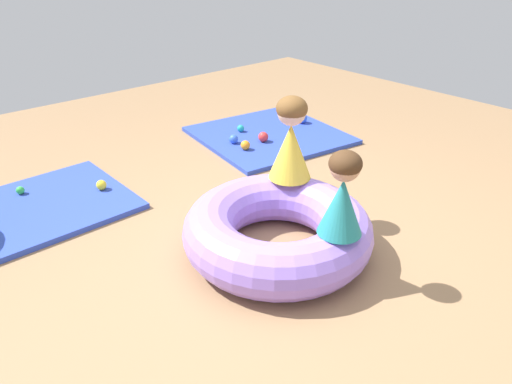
{
  "coord_description": "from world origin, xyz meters",
  "views": [
    {
      "loc": [
        -1.68,
        -1.73,
        1.73
      ],
      "look_at": [
        0.04,
        0.25,
        0.34
      ],
      "focal_mm": 33.65,
      "sensor_mm": 36.0,
      "label": 1
    }
  ],
  "objects_px": {
    "inflatable_cushion": "(278,230)",
    "child_in_yellow": "(291,139)",
    "play_ball_red": "(263,137)",
    "play_ball_blue": "(234,139)",
    "play_ball_green": "(20,190)",
    "child_in_teal": "(343,195)",
    "play_ball_teal": "(241,128)",
    "play_ball_orange": "(245,145)",
    "play_ball_blue_second": "(302,118)",
    "play_ball_pink": "(281,107)",
    "play_ball_yellow": "(101,185)"
  },
  "relations": [
    {
      "from": "inflatable_cushion",
      "to": "play_ball_blue_second",
      "type": "distance_m",
      "value": 2.28
    },
    {
      "from": "inflatable_cushion",
      "to": "child_in_yellow",
      "type": "distance_m",
      "value": 0.6
    },
    {
      "from": "play_ball_blue_second",
      "to": "play_ball_red",
      "type": "bearing_deg",
      "value": -169.21
    },
    {
      "from": "play_ball_green",
      "to": "play_ball_pink",
      "type": "relative_size",
      "value": 0.78
    },
    {
      "from": "play_ball_blue_second",
      "to": "inflatable_cushion",
      "type": "bearing_deg",
      "value": -139.68
    },
    {
      "from": "play_ball_yellow",
      "to": "play_ball_green",
      "type": "height_order",
      "value": "play_ball_yellow"
    },
    {
      "from": "play_ball_red",
      "to": "play_ball_blue_second",
      "type": "xyz_separation_m",
      "value": [
        0.65,
        0.12,
        0.01
      ]
    },
    {
      "from": "play_ball_pink",
      "to": "play_ball_teal",
      "type": "xyz_separation_m",
      "value": [
        -0.75,
        -0.21,
        -0.0
      ]
    },
    {
      "from": "child_in_yellow",
      "to": "play_ball_blue_second",
      "type": "distance_m",
      "value": 1.93
    },
    {
      "from": "play_ball_blue",
      "to": "play_ball_pink",
      "type": "xyz_separation_m",
      "value": [
        0.99,
        0.4,
        -0.0
      ]
    },
    {
      "from": "play_ball_red",
      "to": "child_in_yellow",
      "type": "bearing_deg",
      "value": -124.31
    },
    {
      "from": "play_ball_orange",
      "to": "play_ball_green",
      "type": "xyz_separation_m",
      "value": [
        -1.82,
        0.45,
        -0.01
      ]
    },
    {
      "from": "child_in_yellow",
      "to": "play_ball_blue_second",
      "type": "relative_size",
      "value": 5.24
    },
    {
      "from": "play_ball_teal",
      "to": "play_ball_orange",
      "type": "bearing_deg",
      "value": -124.14
    },
    {
      "from": "play_ball_orange",
      "to": "play_ball_green",
      "type": "height_order",
      "value": "play_ball_orange"
    },
    {
      "from": "play_ball_red",
      "to": "play_ball_teal",
      "type": "xyz_separation_m",
      "value": [
        0.01,
        0.34,
        -0.01
      ]
    },
    {
      "from": "play_ball_orange",
      "to": "play_ball_teal",
      "type": "distance_m",
      "value": 0.46
    },
    {
      "from": "inflatable_cushion",
      "to": "play_ball_green",
      "type": "relative_size",
      "value": 18.98
    },
    {
      "from": "play_ball_red",
      "to": "play_ball_teal",
      "type": "height_order",
      "value": "play_ball_red"
    },
    {
      "from": "inflatable_cushion",
      "to": "child_in_teal",
      "type": "bearing_deg",
      "value": -81.51
    },
    {
      "from": "inflatable_cushion",
      "to": "play_ball_pink",
      "type": "xyz_separation_m",
      "value": [
        1.85,
        1.9,
        -0.08
      ]
    },
    {
      "from": "child_in_teal",
      "to": "play_ball_orange",
      "type": "bearing_deg",
      "value": 6.69
    },
    {
      "from": "child_in_yellow",
      "to": "inflatable_cushion",
      "type": "bearing_deg",
      "value": -7.62
    },
    {
      "from": "play_ball_pink",
      "to": "child_in_teal",
      "type": "bearing_deg",
      "value": -127.6
    },
    {
      "from": "inflatable_cushion",
      "to": "play_ball_blue",
      "type": "distance_m",
      "value": 1.73
    },
    {
      "from": "inflatable_cushion",
      "to": "play_ball_blue",
      "type": "xyz_separation_m",
      "value": [
        0.86,
        1.5,
        -0.08
      ]
    },
    {
      "from": "child_in_teal",
      "to": "play_ball_blue_second",
      "type": "bearing_deg",
      "value": -10.63
    },
    {
      "from": "child_in_teal",
      "to": "play_ball_teal",
      "type": "height_order",
      "value": "child_in_teal"
    },
    {
      "from": "play_ball_green",
      "to": "play_ball_teal",
      "type": "relative_size",
      "value": 0.88
    },
    {
      "from": "play_ball_teal",
      "to": "play_ball_blue_second",
      "type": "bearing_deg",
      "value": -18.94
    },
    {
      "from": "play_ball_blue",
      "to": "play_ball_blue_second",
      "type": "relative_size",
      "value": 0.79
    },
    {
      "from": "play_ball_blue",
      "to": "play_ball_green",
      "type": "relative_size",
      "value": 1.37
    },
    {
      "from": "play_ball_yellow",
      "to": "play_ball_teal",
      "type": "xyz_separation_m",
      "value": [
        1.58,
        0.26,
        -0.0
      ]
    },
    {
      "from": "child_in_yellow",
      "to": "play_ball_yellow",
      "type": "distance_m",
      "value": 1.53
    },
    {
      "from": "play_ball_teal",
      "to": "play_ball_blue_second",
      "type": "distance_m",
      "value": 0.68
    },
    {
      "from": "play_ball_blue",
      "to": "play_ball_pink",
      "type": "distance_m",
      "value": 1.07
    },
    {
      "from": "play_ball_green",
      "to": "play_ball_red",
      "type": "height_order",
      "value": "play_ball_red"
    },
    {
      "from": "child_in_yellow",
      "to": "play_ball_green",
      "type": "relative_size",
      "value": 9.09
    },
    {
      "from": "play_ball_yellow",
      "to": "play_ball_blue_second",
      "type": "bearing_deg",
      "value": 1.16
    },
    {
      "from": "play_ball_blue",
      "to": "play_ball_orange",
      "type": "relative_size",
      "value": 0.97
    },
    {
      "from": "play_ball_orange",
      "to": "play_ball_pink",
      "type": "relative_size",
      "value": 1.11
    },
    {
      "from": "play_ball_green",
      "to": "play_ball_pink",
      "type": "height_order",
      "value": "play_ball_pink"
    },
    {
      "from": "play_ball_orange",
      "to": "play_ball_green",
      "type": "distance_m",
      "value": 1.87
    },
    {
      "from": "play_ball_teal",
      "to": "play_ball_yellow",
      "type": "bearing_deg",
      "value": -170.52
    },
    {
      "from": "play_ball_orange",
      "to": "play_ball_teal",
      "type": "bearing_deg",
      "value": 55.86
    },
    {
      "from": "child_in_teal",
      "to": "play_ball_red",
      "type": "height_order",
      "value": "child_in_teal"
    },
    {
      "from": "child_in_teal",
      "to": "child_in_yellow",
      "type": "height_order",
      "value": "child_in_yellow"
    },
    {
      "from": "play_ball_orange",
      "to": "play_ball_red",
      "type": "xyz_separation_m",
      "value": [
        0.25,
        0.04,
        0.0
      ]
    },
    {
      "from": "child_in_teal",
      "to": "play_ball_teal",
      "type": "distance_m",
      "value": 2.4
    },
    {
      "from": "play_ball_yellow",
      "to": "play_ball_pink",
      "type": "relative_size",
      "value": 1.0
    }
  ]
}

